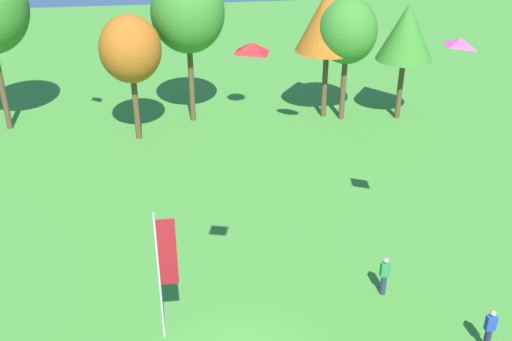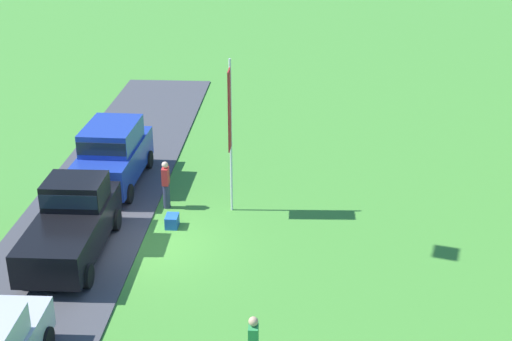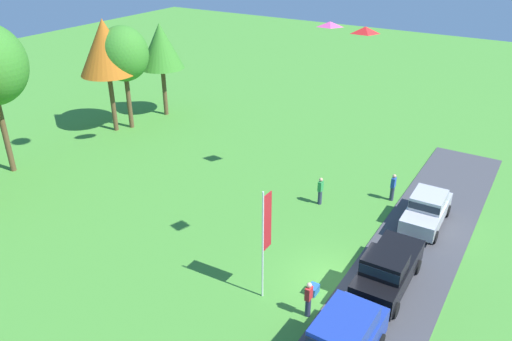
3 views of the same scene
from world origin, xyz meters
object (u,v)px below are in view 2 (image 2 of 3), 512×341
car_pickup_near_entrance (72,221)px  flag_banner (230,120)px  car_suv_mid_row (113,152)px  cooler_box (172,221)px  person_on_lawn (166,184)px

car_pickup_near_entrance → flag_banner: flag_banner is taller
car_suv_mid_row → cooler_box: car_suv_mid_row is taller
flag_banner → cooler_box: size_ratio=9.43×
flag_banner → car_pickup_near_entrance: bearing=-56.0°
person_on_lawn → flag_banner: (0.27, 2.25, 2.47)m
person_on_lawn → cooler_box: size_ratio=3.05×
person_on_lawn → car_suv_mid_row: bearing=-128.5°
car_suv_mid_row → flag_banner: 5.34m
car_pickup_near_entrance → flag_banner: (-3.01, 4.47, 2.24)m
car_pickup_near_entrance → cooler_box: bearing=125.9°
cooler_box → car_pickup_near_entrance: bearing=-54.1°
car_suv_mid_row → cooler_box: (3.16, 2.65, -1.10)m
car_suv_mid_row → car_pickup_near_entrance: size_ratio=0.93×
car_suv_mid_row → flag_banner: flag_banner is taller
car_suv_mid_row → person_on_lawn: bearing=51.5°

